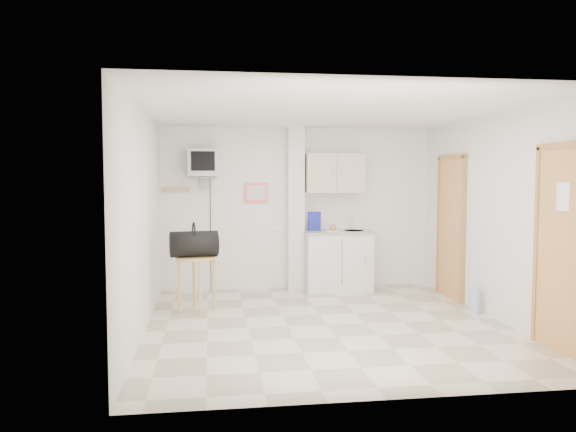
{
  "coord_description": "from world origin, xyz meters",
  "views": [
    {
      "loc": [
        -1.36,
        -6.38,
        1.74
      ],
      "look_at": [
        -0.38,
        0.6,
        1.25
      ],
      "focal_mm": 35.0,
      "sensor_mm": 36.0,
      "label": 1
    }
  ],
  "objects": [
    {
      "name": "room_envelope",
      "position": [
        0.24,
        0.09,
        1.54
      ],
      "size": [
        4.24,
        4.54,
        2.55
      ],
      "color": "white",
      "rests_on": "ground"
    },
    {
      "name": "kitchenette",
      "position": [
        0.57,
        2.0,
        0.8
      ],
      "size": [
        1.03,
        0.58,
        2.1
      ],
      "color": "silver",
      "rests_on": "ground"
    },
    {
      "name": "duffel_bag",
      "position": [
        -1.56,
        0.81,
        0.89
      ],
      "size": [
        0.64,
        0.42,
        0.44
      ],
      "rotation": [
        0.0,
        0.0,
        0.16
      ],
      "color": "black",
      "rests_on": "round_table"
    },
    {
      "name": "ground",
      "position": [
        0.0,
        0.0,
        0.0
      ],
      "size": [
        4.5,
        4.5,
        0.0
      ],
      "primitive_type": "plane",
      "color": "beige",
      "rests_on": "ground"
    },
    {
      "name": "crt_television",
      "position": [
        -1.45,
        2.02,
        1.94
      ],
      "size": [
        0.44,
        0.45,
        2.15
      ],
      "color": "slate",
      "rests_on": "ground"
    },
    {
      "name": "water_bottle",
      "position": [
        1.98,
        0.27,
        0.17
      ],
      "size": [
        0.12,
        0.12,
        0.37
      ],
      "color": "#9DBAD2",
      "rests_on": "ground"
    },
    {
      "name": "round_table",
      "position": [
        -1.53,
        0.84,
        0.6
      ],
      "size": [
        0.53,
        0.53,
        0.73
      ],
      "rotation": [
        0.0,
        0.0,
        0.19
      ],
      "color": "tan",
      "rests_on": "ground"
    }
  ]
}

